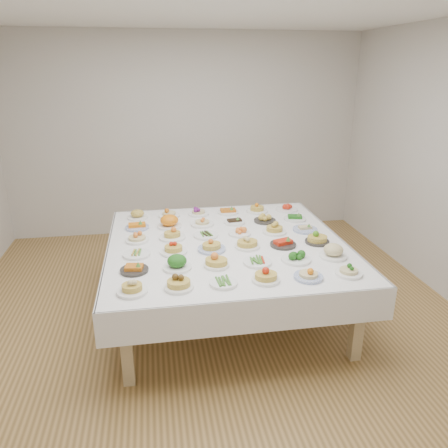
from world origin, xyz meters
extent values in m
plane|color=#A77F45|center=(0.00, 0.00, 0.00)|extent=(5.00, 5.00, 0.00)
cube|color=white|center=(0.00, 0.00, 2.80)|extent=(5.00, 5.00, 0.02)
cube|color=beige|center=(0.00, 2.50, 1.40)|extent=(5.00, 0.02, 2.80)
cube|color=beige|center=(0.00, -2.50, 1.40)|extent=(5.00, 0.02, 2.80)
cube|color=white|center=(0.16, 0.07, 0.72)|extent=(2.22, 2.22, 0.06)
cube|color=white|center=(0.16, 1.18, 0.61)|extent=(2.24, 0.02, 0.28)
cube|color=white|center=(0.16, -1.04, 0.61)|extent=(2.24, 0.02, 0.28)
cube|color=white|center=(1.27, 0.07, 0.61)|extent=(0.02, 2.24, 0.28)
cube|color=white|center=(-0.95, 0.07, 0.61)|extent=(0.01, 2.24, 0.28)
cube|color=tan|center=(-0.77, -0.86, 0.34)|extent=(0.09, 0.09, 0.69)
cube|color=tan|center=(1.09, -0.86, 0.34)|extent=(0.09, 0.09, 0.69)
cube|color=tan|center=(-0.77, 1.00, 0.34)|extent=(0.09, 0.09, 0.69)
cube|color=tan|center=(1.09, 1.00, 0.34)|extent=(0.09, 0.09, 0.69)
cylinder|color=white|center=(-0.70, -0.79, 0.76)|extent=(0.23, 0.23, 0.02)
cylinder|color=white|center=(-0.36, -0.78, 0.76)|extent=(0.22, 0.22, 0.02)
cylinder|color=white|center=(-0.01, -0.77, 0.76)|extent=(0.21, 0.21, 0.02)
cylinder|color=white|center=(0.32, -0.77, 0.76)|extent=(0.22, 0.22, 0.02)
cylinder|color=#4C66B2|center=(0.67, -0.78, 0.76)|extent=(0.23, 0.23, 0.02)
cylinder|color=white|center=(1.01, -0.78, 0.76)|extent=(0.22, 0.22, 0.02)
cylinder|color=#2C2A27|center=(-0.70, -0.43, 0.76)|extent=(0.23, 0.23, 0.02)
cylinder|color=white|center=(-0.34, -0.43, 0.76)|extent=(0.24, 0.24, 0.02)
cylinder|color=white|center=(-0.02, -0.45, 0.76)|extent=(0.21, 0.21, 0.02)
cylinder|color=white|center=(0.33, -0.45, 0.76)|extent=(0.24, 0.24, 0.02)
cylinder|color=white|center=(0.68, -0.45, 0.76)|extent=(0.25, 0.25, 0.02)
cylinder|color=white|center=(1.02, -0.43, 0.76)|extent=(0.24, 0.24, 0.02)
cylinder|color=white|center=(-0.68, -0.11, 0.76)|extent=(0.24, 0.24, 0.02)
cylinder|color=white|center=(-0.36, -0.10, 0.76)|extent=(0.24, 0.24, 0.02)
cylinder|color=#4C66B2|center=(-0.01, -0.10, 0.76)|extent=(0.25, 0.25, 0.02)
cylinder|color=white|center=(0.32, -0.09, 0.76)|extent=(0.23, 0.23, 0.02)
cylinder|color=#2C2A27|center=(0.66, -0.11, 0.76)|extent=(0.24, 0.24, 0.02)
cylinder|color=#2C2A27|center=(1.00, -0.09, 0.76)|extent=(0.22, 0.22, 0.02)
cylinder|color=white|center=(-0.68, 0.23, 0.76)|extent=(0.22, 0.22, 0.02)
cylinder|color=white|center=(-0.35, 0.25, 0.76)|extent=(0.25, 0.25, 0.02)
cylinder|color=white|center=(-0.02, 0.25, 0.76)|extent=(0.24, 0.24, 0.02)
cylinder|color=white|center=(0.32, 0.24, 0.76)|extent=(0.22, 0.22, 0.02)
cylinder|color=white|center=(0.68, 0.23, 0.76)|extent=(0.24, 0.24, 0.02)
cylinder|color=#4C66B2|center=(1.00, 0.24, 0.76)|extent=(0.24, 0.24, 0.02)
cylinder|color=#4C66B2|center=(-0.69, 0.59, 0.76)|extent=(0.24, 0.24, 0.02)
cylinder|color=white|center=(-0.36, 0.57, 0.76)|extent=(0.25, 0.25, 0.02)
cylinder|color=white|center=(-0.01, 0.58, 0.76)|extent=(0.24, 0.24, 0.02)
cylinder|color=white|center=(0.33, 0.58, 0.76)|extent=(0.22, 0.22, 0.02)
cylinder|color=#2C2A27|center=(0.67, 0.57, 0.76)|extent=(0.23, 0.23, 0.02)
cylinder|color=white|center=(1.00, 0.58, 0.76)|extent=(0.24, 0.24, 0.02)
cylinder|color=white|center=(-0.69, 0.91, 0.76)|extent=(0.22, 0.22, 0.02)
cylinder|color=white|center=(-0.34, 0.92, 0.76)|extent=(0.23, 0.23, 0.02)
cylinder|color=white|center=(-0.01, 0.92, 0.76)|extent=(0.23, 0.23, 0.02)
cylinder|color=white|center=(0.32, 0.92, 0.76)|extent=(0.23, 0.23, 0.02)
cylinder|color=white|center=(0.66, 0.91, 0.76)|extent=(0.24, 0.24, 0.02)
cylinder|color=white|center=(1.02, 0.91, 0.76)|extent=(0.25, 0.25, 0.02)
camera|label=1|loc=(-0.51, -3.73, 2.33)|focal=35.00mm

